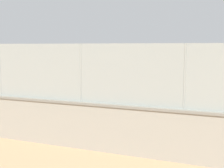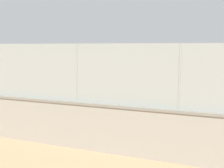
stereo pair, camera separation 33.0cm
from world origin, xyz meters
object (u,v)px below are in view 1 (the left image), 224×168
Objects in this scene: sports_ball at (84,108)px; player_crossing_court at (150,77)px; spare_ball_by_wall at (207,148)px; player_at_service_line at (97,89)px.

player_crossing_court is at bearing -102.65° from sports_ball.
sports_ball is 0.91× the size of spare_ball_by_wall.
spare_ball_by_wall is at bearing 110.35° from player_crossing_court.
spare_ball_by_wall is at bearing 138.15° from player_at_service_line.
player_at_service_line is at bearing -41.85° from spare_ball_by_wall.
player_at_service_line is 8.10m from spare_ball_by_wall.
player_at_service_line is at bearing 78.18° from player_crossing_court.
player_crossing_court is at bearing -69.65° from spare_ball_by_wall.
player_at_service_line is at bearing -108.34° from sports_ball.
spare_ball_by_wall is (-6.00, 5.38, -0.86)m from player_at_service_line.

